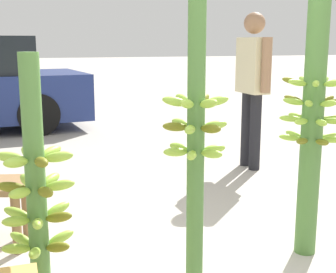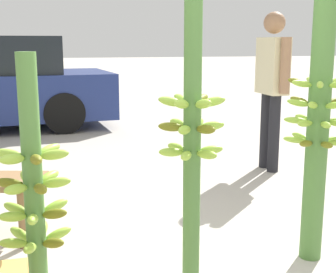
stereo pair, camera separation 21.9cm
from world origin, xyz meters
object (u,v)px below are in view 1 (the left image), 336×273
Objects in this scene: banana_stalk_right at (312,127)px; banana_stalk_left at (36,190)px; vendor_person at (253,77)px; banana_stalk_center at (195,141)px.

banana_stalk_left is at bearing -178.76° from banana_stalk_right.
banana_stalk_right is at bearing -19.86° from vendor_person.
vendor_person reaches higher than banana_stalk_left.
banana_stalk_left is 3.08m from vendor_person.
banana_stalk_left is 0.85m from banana_stalk_center.
banana_stalk_left is at bearing -50.11° from vendor_person.
vendor_person is at bearing 40.88° from banana_stalk_left.
banana_stalk_left is 0.81× the size of banana_stalk_center.
banana_stalk_right reaches higher than banana_stalk_left.
vendor_person is at bearing 54.62° from banana_stalk_center.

